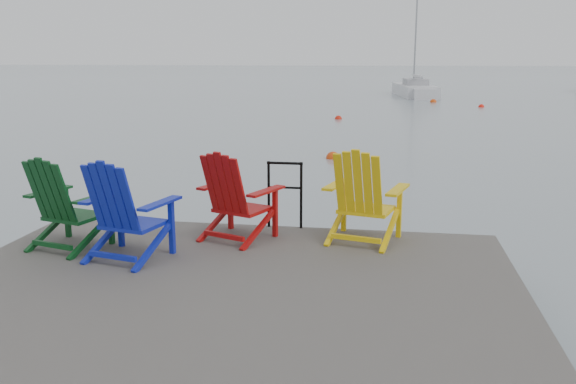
# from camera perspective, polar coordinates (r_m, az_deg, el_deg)

# --- Properties ---
(ground) EXTENTS (400.00, 400.00, 0.00)m
(ground) POSITION_cam_1_polar(r_m,az_deg,el_deg) (6.25, -6.45, -13.72)
(ground) COLOR gray
(ground) RESTS_ON ground
(dock) EXTENTS (6.00, 5.00, 1.40)m
(dock) POSITION_cam_1_polar(r_m,az_deg,el_deg) (6.10, -6.53, -10.79)
(dock) COLOR #322E2C
(dock) RESTS_ON ground
(handrail) EXTENTS (0.48, 0.04, 0.90)m
(handrail) POSITION_cam_1_polar(r_m,az_deg,el_deg) (8.13, -0.29, 0.36)
(handrail) COLOR black
(handrail) RESTS_ON dock
(chair_green) EXTENTS (1.04, 0.99, 1.12)m
(chair_green) POSITION_cam_1_polar(r_m,az_deg,el_deg) (7.69, -20.14, -0.95)
(chair_green) COLOR #0A3B16
(chair_green) RESTS_ON dock
(chair_blue) EXTENTS (1.05, 0.99, 1.15)m
(chair_blue) POSITION_cam_1_polar(r_m,az_deg,el_deg) (7.06, -15.05, -1.61)
(chair_blue) COLOR #0F1DA1
(chair_blue) RESTS_ON dock
(chair_red) EXTENTS (1.08, 1.04, 1.12)m
(chair_red) POSITION_cam_1_polar(r_m,az_deg,el_deg) (7.60, -4.96, -0.35)
(chair_red) COLOR #9F0C0B
(chair_red) RESTS_ON dock
(chair_yellow) EXTENTS (1.08, 1.02, 1.17)m
(chair_yellow) POSITION_cam_1_polar(r_m,az_deg,el_deg) (7.52, 7.05, -0.34)
(chair_yellow) COLOR yellow
(chair_yellow) RESTS_ON dock
(sailboat_near) EXTENTS (3.15, 8.47, 11.43)m
(sailboat_near) POSITION_cam_1_polar(r_m,az_deg,el_deg) (45.64, 11.73, 9.25)
(sailboat_near) COLOR silver
(sailboat_near) RESTS_ON ground
(buoy_a) EXTENTS (0.39, 0.39, 0.39)m
(buoy_a) POSITION_cam_1_polar(r_m,az_deg,el_deg) (16.97, 4.22, 3.15)
(buoy_a) COLOR #C8390B
(buoy_a) RESTS_ON ground
(buoy_b) EXTENTS (0.33, 0.33, 0.33)m
(buoy_b) POSITION_cam_1_polar(r_m,az_deg,el_deg) (27.90, 4.73, 6.82)
(buoy_b) COLOR red
(buoy_b) RESTS_ON ground
(buoy_c) EXTENTS (0.41, 0.41, 0.41)m
(buoy_c) POSITION_cam_1_polar(r_m,az_deg,el_deg) (39.30, 13.43, 8.17)
(buoy_c) COLOR #D1410C
(buoy_c) RESTS_ON ground
(buoy_d) EXTENTS (0.33, 0.33, 0.33)m
(buoy_d) POSITION_cam_1_polar(r_m,az_deg,el_deg) (36.19, 17.63, 7.58)
(buoy_d) COLOR red
(buoy_d) RESTS_ON ground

